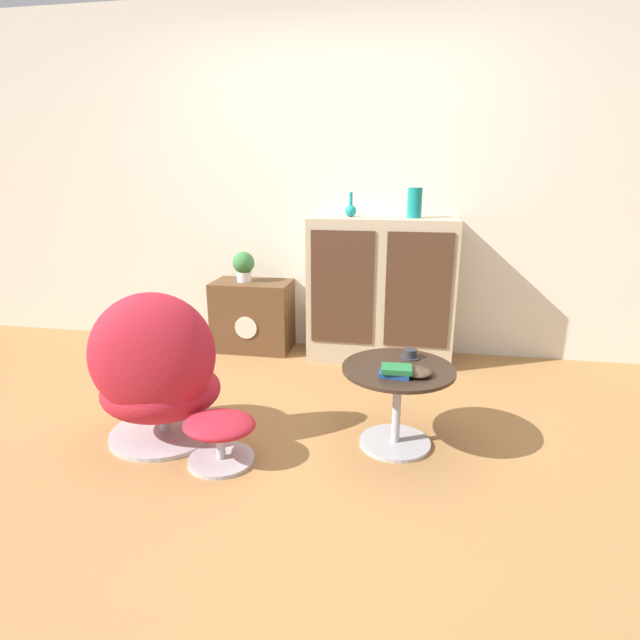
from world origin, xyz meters
The scene contains 13 objects.
ground_plane centered at (0.00, 0.00, 0.00)m, with size 12.00×12.00×0.00m, color #A87542.
wall_back centered at (0.00, 1.73, 1.30)m, with size 6.40×0.06×2.60m.
sideboard centered at (0.41, 1.49, 0.54)m, with size 1.07×0.43×1.07m.
tv_console centered at (-0.61, 1.51, 0.28)m, with size 0.61×0.37×0.56m.
egg_chair centered at (-0.66, 0.04, 0.37)m, with size 0.77×0.73×0.84m.
ottoman centered at (-0.27, -0.11, 0.17)m, with size 0.36×0.33×0.25m.
coffee_table centered at (0.58, 0.21, 0.29)m, with size 0.57×0.57×0.44m.
vase_leftmost centered at (0.17, 1.49, 1.12)m, with size 0.08×0.08×0.17m.
vase_inner_left centered at (0.62, 1.49, 1.18)m, with size 0.10×0.10×0.21m.
potted_plant centered at (-0.67, 1.52, 0.69)m, with size 0.17×0.17×0.23m.
teacup centered at (0.64, 0.36, 0.46)m, with size 0.11×0.11×0.05m.
book_stack centered at (0.57, 0.10, 0.46)m, with size 0.16×0.12×0.05m.
bowl centered at (0.67, 0.12, 0.46)m, with size 0.14×0.14×0.04m.
Camera 1 is at (0.61, -2.17, 1.39)m, focal length 28.00 mm.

